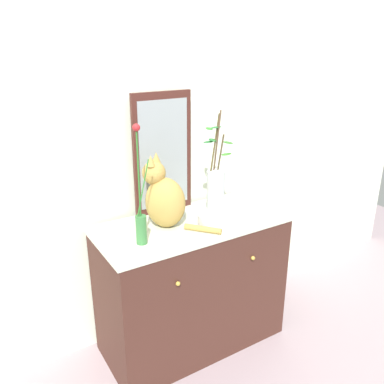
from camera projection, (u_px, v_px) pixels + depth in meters
name	position (u px, v px, depth m)	size (l,w,h in m)	color
ground_plane	(192.00, 339.00, 2.56)	(6.00, 6.00, 0.00)	#9F8B92
wall_back	(163.00, 127.00, 2.37)	(4.40, 0.08, 2.60)	silver
sideboard	(192.00, 284.00, 2.42)	(1.10, 0.52, 0.82)	#41231C
mirror_leaning	(163.00, 154.00, 2.31)	(0.36, 0.03, 0.70)	#43201A
cat_sitting	(164.00, 198.00, 2.17)	(0.35, 0.40, 0.41)	#AF8943
vase_slim_green	(141.00, 218.00, 1.99)	(0.09, 0.06, 0.61)	#36733A
bowl_porcelain	(215.00, 219.00, 2.23)	(0.20, 0.20, 0.07)	white
vase_glass_clear	(216.00, 189.00, 2.17)	(0.16, 0.16, 0.56)	silver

